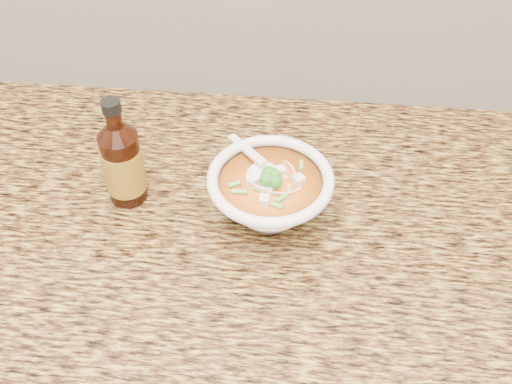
{
  "coord_description": "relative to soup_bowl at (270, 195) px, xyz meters",
  "views": [
    {
      "loc": [
        0.13,
        1.08,
        1.59
      ],
      "look_at": [
        0.07,
        1.7,
        0.95
      ],
      "focal_mm": 45.0,
      "sensor_mm": 36.0,
      "label": 1
    }
  ],
  "objects": [
    {
      "name": "hot_sauce_bottle",
      "position": [
        -0.21,
        0.02,
        0.03
      ],
      "size": [
        0.07,
        0.07,
        0.18
      ],
      "rotation": [
        0.0,
        0.0,
        0.32
      ],
      "color": "#351207",
      "rests_on": "counter_slab"
    },
    {
      "name": "cabinet",
      "position": [
        -0.09,
        -0.03,
        -0.51
      ],
      "size": [
        4.0,
        0.65,
        0.86
      ],
      "primitive_type": "cube",
      "color": "#352010",
      "rests_on": "ground"
    },
    {
      "name": "soup_bowl",
      "position": [
        0.0,
        0.0,
        0.0
      ],
      "size": [
        0.18,
        0.18,
        0.1
      ],
      "rotation": [
        0.0,
        0.0,
        -0.21
      ],
      "color": "white",
      "rests_on": "counter_slab"
    },
    {
      "name": "counter_slab",
      "position": [
        -0.09,
        -0.03,
        -0.06
      ],
      "size": [
        4.0,
        0.68,
        0.04
      ],
      "primitive_type": "cube",
      "color": "#A1873B",
      "rests_on": "cabinet"
    }
  ]
}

